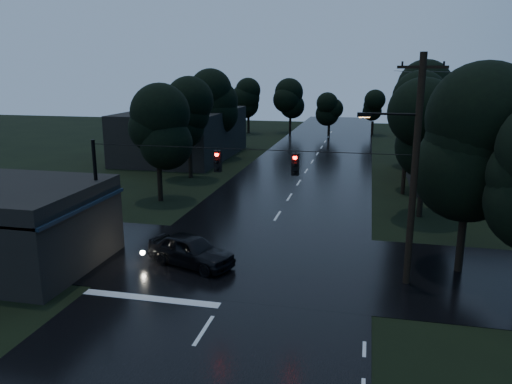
% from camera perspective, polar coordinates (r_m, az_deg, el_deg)
% --- Properties ---
extents(main_road, '(12.00, 120.00, 0.02)m').
position_cam_1_polar(main_road, '(42.09, 4.91, 1.04)').
color(main_road, black).
rests_on(main_road, ground).
extents(cross_street, '(60.00, 9.00, 0.02)m').
position_cam_1_polar(cross_street, '(25.13, -0.85, -7.90)').
color(cross_street, black).
rests_on(cross_street, ground).
extents(building_far_right, '(10.00, 14.00, 4.40)m').
position_cam_1_polar(building_far_right, '(46.02, 23.26, 3.86)').
color(building_far_right, black).
rests_on(building_far_right, ground).
extents(building_far_left, '(10.00, 16.00, 5.00)m').
position_cam_1_polar(building_far_left, '(54.72, -8.30, 6.59)').
color(building_far_left, black).
rests_on(building_far_left, ground).
extents(utility_pole_main, '(3.50, 0.30, 10.00)m').
position_cam_1_polar(utility_pole_main, '(22.13, 17.47, 2.65)').
color(utility_pole_main, black).
rests_on(utility_pole_main, ground).
extents(utility_pole_far, '(2.00, 0.30, 7.50)m').
position_cam_1_polar(utility_pole_far, '(39.15, 16.78, 5.31)').
color(utility_pole_far, black).
rests_on(utility_pole_far, ground).
extents(anchor_pole_left, '(0.18, 0.18, 6.00)m').
position_cam_1_polar(anchor_pole_left, '(26.05, -17.67, -0.83)').
color(anchor_pole_left, black).
rests_on(anchor_pole_left, ground).
extents(span_signals, '(15.00, 0.37, 1.12)m').
position_cam_1_polar(span_signals, '(22.59, -0.13, 3.48)').
color(span_signals, black).
rests_on(span_signals, ground).
extents(tree_corner_near, '(4.48, 4.48, 9.44)m').
position_cam_1_polar(tree_corner_near, '(24.32, 23.35, 4.88)').
color(tree_corner_near, black).
rests_on(tree_corner_near, ground).
extents(tree_left_a, '(3.92, 3.92, 8.26)m').
position_cam_1_polar(tree_left_a, '(35.98, -11.21, 7.12)').
color(tree_left_a, black).
rests_on(tree_left_a, ground).
extents(tree_left_b, '(4.20, 4.20, 8.85)m').
position_cam_1_polar(tree_left_b, '(43.54, -7.70, 8.89)').
color(tree_left_b, black).
rests_on(tree_left_b, ground).
extents(tree_left_c, '(4.48, 4.48, 9.44)m').
position_cam_1_polar(tree_left_c, '(53.15, -4.54, 10.26)').
color(tree_left_c, black).
rests_on(tree_left_c, ground).
extents(tree_right_a, '(4.20, 4.20, 8.85)m').
position_cam_1_polar(tree_right_a, '(33.06, 18.86, 6.72)').
color(tree_right_a, black).
rests_on(tree_right_a, ground).
extents(tree_right_b, '(4.48, 4.48, 9.44)m').
position_cam_1_polar(tree_right_b, '(41.01, 18.64, 8.52)').
color(tree_right_b, black).
rests_on(tree_right_b, ground).
extents(tree_right_c, '(4.76, 4.76, 10.03)m').
position_cam_1_polar(tree_right_c, '(50.97, 18.29, 9.89)').
color(tree_right_c, black).
rests_on(tree_right_c, ground).
extents(car, '(4.87, 3.24, 1.54)m').
position_cam_1_polar(car, '(24.58, -7.44, -6.60)').
color(car, black).
rests_on(car, ground).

